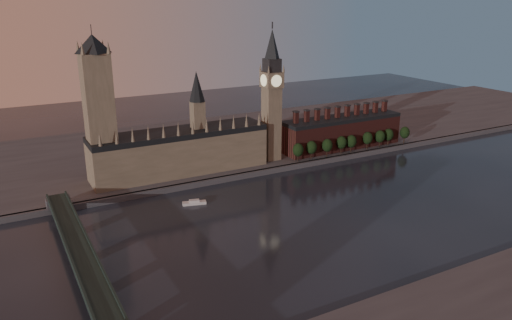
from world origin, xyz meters
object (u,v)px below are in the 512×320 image
at_px(victoria_tower, 99,107).
at_px(westminster_bridge, 87,269).
at_px(big_ben, 272,94).
at_px(river_boat, 194,203).

xyz_separation_m(victoria_tower, westminster_bridge, (-35.00, -117.70, -51.65)).
bearing_deg(victoria_tower, westminster_bridge, -106.56).
xyz_separation_m(big_ben, westminster_bridge, (-165.00, -112.70, -49.39)).
height_order(westminster_bridge, river_boat, westminster_bridge).
relative_size(big_ben, westminster_bridge, 0.54).
xyz_separation_m(big_ben, river_boat, (-85.88, -48.55, -55.66)).
distance_m(victoria_tower, big_ben, 130.12).
distance_m(victoria_tower, river_boat, 90.38).
bearing_deg(big_ben, river_boat, -150.52).
xyz_separation_m(victoria_tower, big_ben, (130.00, -5.00, -2.26)).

